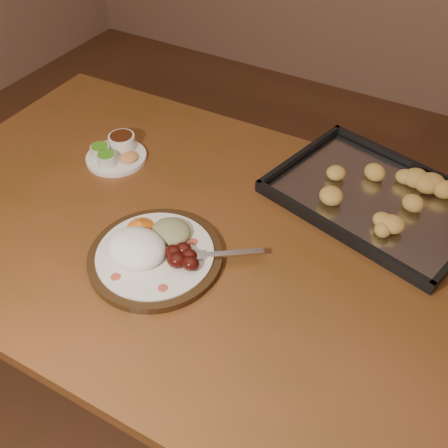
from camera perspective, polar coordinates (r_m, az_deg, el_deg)
The scene contains 5 objects.
ground at distance 1.85m, azimuth -3.35°, elevation -13.30°, with size 4.00×4.00×0.00m, color #5A2F1F.
dining_table at distance 1.21m, azimuth -2.10°, elevation -4.08°, with size 1.51×0.92×0.75m.
dinner_plate at distance 1.08m, azimuth -8.16°, elevation -3.08°, with size 0.35×0.29×0.07m.
condiment_saucer at distance 1.37m, azimuth -12.26°, elevation 8.03°, with size 0.16×0.16×0.05m.
baking_tray at distance 1.26m, azimuth 16.97°, elevation 3.08°, with size 0.54×0.45×0.05m.
Camera 1 is at (0.58, -0.81, 1.56)m, focal length 40.00 mm.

